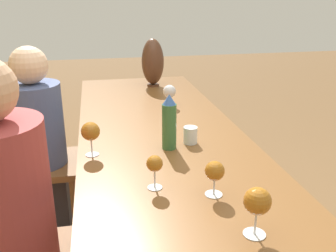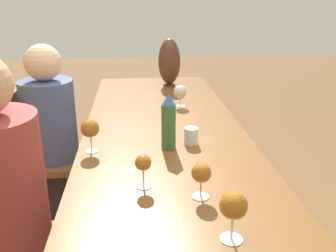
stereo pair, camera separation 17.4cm
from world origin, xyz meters
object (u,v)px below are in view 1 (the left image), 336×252
at_px(wine_glass_2, 169,92).
at_px(wine_glass_5, 215,172).
at_px(vase, 153,62).
at_px(water_bottle, 169,123).
at_px(chair_far, 29,159).
at_px(wine_glass_3, 155,165).
at_px(wine_glass_0, 91,132).
at_px(person_far, 40,135).
at_px(water_tumbler, 190,135).
at_px(person_near, 8,214).
at_px(wine_glass_1, 257,202).

xyz_separation_m(wine_glass_2, wine_glass_5, (-1.10, 0.06, -0.00)).
height_order(vase, wine_glass_2, vase).
bearing_deg(water_bottle, chair_far, 49.02).
bearing_deg(wine_glass_3, water_bottle, -19.29).
distance_m(wine_glass_2, wine_glass_3, 1.04).
bearing_deg(wine_glass_2, wine_glass_0, 143.58).
bearing_deg(wine_glass_0, person_far, 25.68).
height_order(water_tumbler, wine_glass_5, wine_glass_5).
distance_m(wine_glass_5, chair_far, 1.43).
xyz_separation_m(water_bottle, person_far, (0.65, 0.67, -0.26)).
xyz_separation_m(water_bottle, person_near, (-0.29, 0.67, -0.22)).
bearing_deg(water_tumbler, wine_glass_0, 95.95).
distance_m(wine_glass_1, wine_glass_3, 0.42).
xyz_separation_m(wine_glass_1, person_near, (0.41, 0.80, -0.20)).
height_order(chair_far, person_near, person_near).
xyz_separation_m(wine_glass_2, person_far, (-0.00, 0.81, -0.23)).
height_order(water_tumbler, wine_glass_0, wine_glass_0).
xyz_separation_m(vase, wine_glass_0, (-1.20, 0.47, -0.07)).
height_order(water_bottle, person_near, person_near).
height_order(wine_glass_2, wine_glass_3, wine_glass_2).
relative_size(water_tumbler, person_near, 0.06).
bearing_deg(person_far, person_near, 180.00).
bearing_deg(wine_glass_5, wine_glass_1, -168.74).
height_order(person_near, person_far, person_near).
bearing_deg(person_near, water_tumbler, -67.34).
height_order(wine_glass_1, person_near, person_near).
relative_size(wine_glass_1, person_near, 0.12).
relative_size(water_tumbler, wine_glass_5, 0.62).
relative_size(wine_glass_3, person_far, 0.11).
bearing_deg(person_far, wine_glass_5, -145.81).
distance_m(wine_glass_0, person_far, 0.77).
relative_size(water_bottle, wine_glass_3, 1.98).
relative_size(wine_glass_1, chair_far, 0.18).
xyz_separation_m(vase, wine_glass_5, (-1.64, 0.04, -0.09)).
bearing_deg(person_far, vase, -55.48).
height_order(wine_glass_0, person_near, person_near).
height_order(water_bottle, wine_glass_0, water_bottle).
distance_m(water_tumbler, person_near, 0.86).
distance_m(water_tumbler, wine_glass_1, 0.74).
bearing_deg(wine_glass_1, wine_glass_2, -0.43).
relative_size(person_near, person_far, 1.09).
bearing_deg(person_far, wine_glass_1, -149.42).
height_order(water_bottle, wine_glass_3, water_bottle).
relative_size(wine_glass_5, person_far, 0.11).
relative_size(water_tumbler, wine_glass_3, 0.62).
xyz_separation_m(wine_glass_1, wine_glass_2, (1.35, -0.01, -0.02)).
height_order(vase, wine_glass_1, vase).
relative_size(water_bottle, vase, 0.73).
distance_m(water_bottle, person_far, 0.97).
relative_size(vase, wine_glass_2, 2.61).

